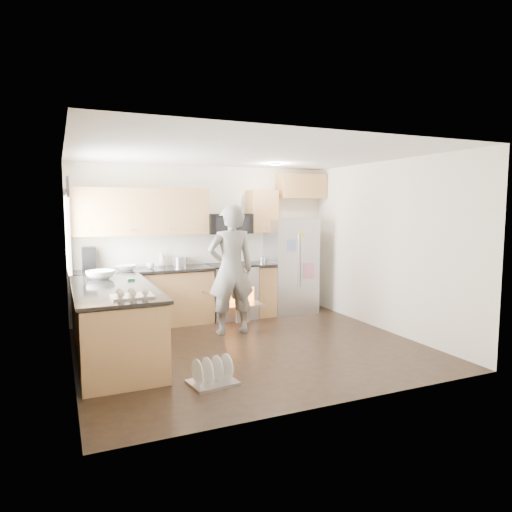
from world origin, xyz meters
name	(u,v)px	position (x,y,z in m)	size (l,w,h in m)	color
ground	(251,347)	(0.00, 0.00, 0.00)	(4.50, 4.50, 0.00)	black
room_shell	(248,224)	(-0.04, 0.02, 1.67)	(4.54, 4.04, 2.62)	white
back_cabinet_run	(176,265)	(-0.59, 1.75, 0.96)	(4.45, 0.64, 2.50)	#B48548
peninsula	(114,322)	(-1.75, 0.25, 0.47)	(0.96, 2.36, 1.04)	#B48548
stove_range	(231,279)	(0.35, 1.69, 0.68)	(0.76, 0.97, 1.79)	#B7B7BC
refrigerator	(291,266)	(1.50, 1.68, 0.85)	(0.83, 0.67, 1.69)	#B7B7BC
person	(231,270)	(0.00, 0.77, 0.97)	(0.71, 0.46, 1.94)	gray
dish_rack	(213,376)	(-0.89, -1.03, 0.08)	(0.54, 0.46, 0.30)	#B7B7BC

